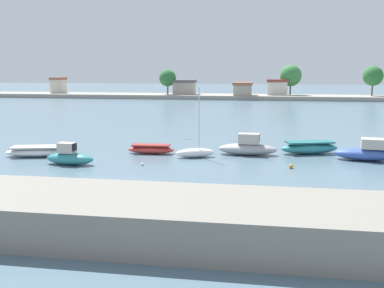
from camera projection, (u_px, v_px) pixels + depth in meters
The scene contains 12 objects.
ground_plane at pixel (102, 189), 29.24m from camera, with size 400.00×400.00×0.00m, color slate.
seawall_embankment at pixel (43, 212), 21.49m from camera, with size 93.89×5.86×1.94m, color gray.
moored_boat_1 at pixel (37, 151), 39.95m from camera, with size 5.88×3.41×0.91m.
moored_boat_2 at pixel (69, 157), 36.46m from camera, with size 4.22×1.81×1.81m.
moored_boat_3 at pixel (151, 149), 41.23m from camera, with size 4.41×1.59×0.85m.
moored_boat_4 at pixel (195, 152), 39.42m from camera, with size 3.64×2.22×6.18m.
moored_boat_5 at pixel (248, 148), 40.58m from camera, with size 5.35×1.98×1.96m.
moored_boat_6 at pixel (309, 148), 41.14m from camera, with size 5.72×3.35×1.15m.
moored_boat_7 at pixel (368, 152), 38.06m from camera, with size 5.48×2.60×1.91m.
mooring_buoy_0 at pixel (291, 166), 35.14m from camera, with size 0.33×0.33×0.33m, color orange.
mooring_buoy_2 at pixel (142, 164), 36.14m from camera, with size 0.24×0.24×0.24m, color white.
distant_shoreline at pixel (234, 92), 115.34m from camera, with size 131.50×10.82×8.72m.
Camera 1 is at (10.46, -26.99, 7.80)m, focal length 41.61 mm.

